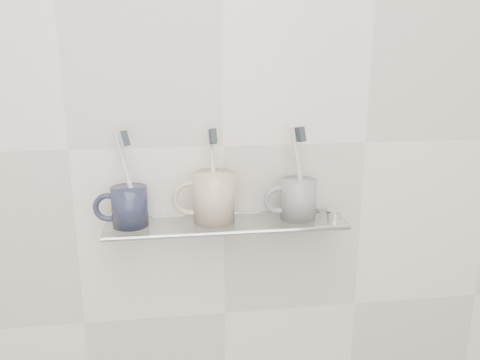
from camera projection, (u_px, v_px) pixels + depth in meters
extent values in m
plane|color=silver|center=(223.00, 146.00, 1.00)|extent=(2.50, 0.00, 2.50)
cube|color=silver|center=(227.00, 224.00, 0.98)|extent=(0.50, 0.12, 0.01)
cylinder|color=silver|center=(230.00, 233.00, 0.93)|extent=(0.50, 0.01, 0.01)
cylinder|color=silver|center=(127.00, 226.00, 1.00)|extent=(0.02, 0.03, 0.02)
cylinder|color=silver|center=(317.00, 217.00, 1.06)|extent=(0.02, 0.03, 0.02)
cylinder|color=black|center=(130.00, 206.00, 0.95)|extent=(0.09, 0.09, 0.08)
torus|color=black|center=(108.00, 207.00, 0.94)|extent=(0.06, 0.01, 0.06)
cylinder|color=silver|center=(128.00, 178.00, 0.93)|extent=(0.05, 0.04, 0.19)
cube|color=#2A3136|center=(125.00, 138.00, 0.91)|extent=(0.02, 0.03, 0.04)
cylinder|color=beige|center=(214.00, 197.00, 0.97)|extent=(0.09, 0.09, 0.11)
torus|color=beige|center=(190.00, 198.00, 0.96)|extent=(0.08, 0.01, 0.08)
cylinder|color=silver|center=(214.00, 175.00, 0.96)|extent=(0.02, 0.06, 0.19)
cube|color=#2A3136|center=(213.00, 136.00, 0.94)|extent=(0.02, 0.03, 0.03)
cylinder|color=silver|center=(298.00, 199.00, 0.99)|extent=(0.09, 0.09, 0.08)
torus|color=silver|center=(278.00, 200.00, 0.99)|extent=(0.06, 0.01, 0.06)
cylinder|color=beige|center=(299.00, 172.00, 0.98)|extent=(0.04, 0.03, 0.19)
cube|color=#2A3136|center=(300.00, 134.00, 0.96)|extent=(0.02, 0.03, 0.03)
cylinder|color=silver|center=(334.00, 213.00, 1.01)|extent=(0.03, 0.03, 0.01)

